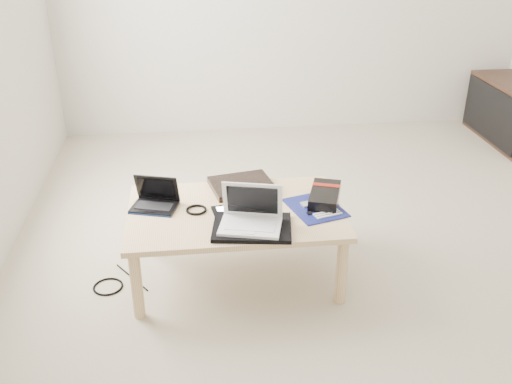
{
  "coord_description": "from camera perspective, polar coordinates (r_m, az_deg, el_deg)",
  "views": [
    {
      "loc": [
        -0.91,
        -2.84,
        1.8
      ],
      "look_at": [
        -0.6,
        -0.26,
        0.5
      ],
      "focal_mm": 40.0,
      "sensor_mm": 36.0,
      "label": 1
    }
  ],
  "objects": [
    {
      "name": "cable_coil",
      "position": [
        2.94,
        -5.99,
        -1.78
      ],
      "size": [
        0.11,
        0.11,
        0.01
      ],
      "primitive_type": "torus",
      "rotation": [
        0.0,
        0.0,
        -0.02
      ],
      "color": "black",
      "rests_on": "coffee_table"
    },
    {
      "name": "remote",
      "position": [
        3.05,
        1.65,
        -0.45
      ],
      "size": [
        0.1,
        0.21,
        0.02
      ],
      "color": "silver",
      "rests_on": "coffee_table"
    },
    {
      "name": "gpu_box",
      "position": [
        3.03,
        6.89,
        -0.36
      ],
      "size": [
        0.23,
        0.32,
        0.06
      ],
      "color": "black",
      "rests_on": "coffee_table"
    },
    {
      "name": "floor_cable_coil",
      "position": [
        3.14,
        -14.58,
        -9.14
      ],
      "size": [
        0.18,
        0.18,
        0.01
      ],
      "primitive_type": "torus",
      "rotation": [
        0.0,
        0.0,
        0.17
      ],
      "color": "black",
      "rests_on": "ground"
    },
    {
      "name": "book",
      "position": [
        3.16,
        -1.44,
        0.68
      ],
      "size": [
        0.38,
        0.34,
        0.03
      ],
      "color": "black",
      "rests_on": "coffee_table"
    },
    {
      "name": "media_cabinet",
      "position": [
        5.29,
        24.24,
        7.26
      ],
      "size": [
        0.41,
        0.9,
        0.5
      ],
      "color": "#3D2319",
      "rests_on": "ground"
    },
    {
      "name": "neoprene_sleeve",
      "position": [
        2.76,
        -0.4,
        -3.56
      ],
      "size": [
        0.41,
        0.33,
        0.02
      ],
      "primitive_type": "cube",
      "rotation": [
        0.0,
        0.0,
        -0.15
      ],
      "color": "black",
      "rests_on": "coffee_table"
    },
    {
      "name": "tablet",
      "position": [
        2.9,
        -2.01,
        -2.01
      ],
      "size": [
        0.25,
        0.2,
        0.01
      ],
      "color": "black",
      "rests_on": "coffee_table"
    },
    {
      "name": "coffee_table",
      "position": [
        2.96,
        -2.09,
        -2.62
      ],
      "size": [
        1.1,
        0.7,
        0.4
      ],
      "color": "#DFB686",
      "rests_on": "ground"
    },
    {
      "name": "white_laptop",
      "position": [
        2.74,
        -0.5,
        -2.52
      ],
      "size": [
        0.33,
        0.27,
        0.21
      ],
      "color": "white",
      "rests_on": "neoprene_sleeve"
    },
    {
      "name": "floor_cable_trail",
      "position": [
        3.19,
        -12.31,
        -8.34
      ],
      "size": [
        0.19,
        0.27,
        0.01
      ],
      "primitive_type": "cylinder",
      "rotation": [
        1.57,
        0.0,
        0.61
      ],
      "color": "black",
      "rests_on": "ground"
    },
    {
      "name": "motherboard",
      "position": [
        2.97,
        5.99,
        -1.56
      ],
      "size": [
        0.32,
        0.36,
        0.01
      ],
      "color": "#0C114D",
      "rests_on": "coffee_table"
    },
    {
      "name": "ground",
      "position": [
        3.48,
        9.38,
        -4.86
      ],
      "size": [
        4.0,
        4.0,
        0.0
      ],
      "primitive_type": "plane",
      "color": "#BFB19B",
      "rests_on": "ground"
    },
    {
      "name": "netbook",
      "position": [
        3.0,
        -10.05,
        -0.87
      ],
      "size": [
        0.27,
        0.23,
        0.17
      ],
      "color": "black",
      "rests_on": "coffee_table"
    }
  ]
}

